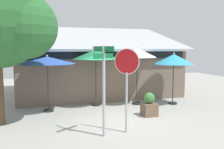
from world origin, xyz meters
TOP-DOWN VIEW (x-y plane):
  - ground_plane at (0.00, 0.00)m, footprint 28.00×28.00m
  - cafe_building at (0.26, 5.17)m, footprint 9.48×6.02m
  - street_sign_post at (-1.12, -1.97)m, footprint 0.73×0.79m
  - stop_sign at (-0.31, -1.85)m, footprint 0.67×0.55m
  - patio_umbrella_royal_blue_left at (-2.75, 1.56)m, footprint 2.43×2.43m
  - patio_umbrella_forest_green_center at (-0.49, 2.05)m, footprint 2.23×2.23m
  - patio_umbrella_ivory_right at (1.51, 1.72)m, footprint 1.91×1.91m
  - patio_umbrella_teal_far_right at (3.27, 1.26)m, footprint 1.94×1.94m
  - shade_tree at (-4.31, 0.14)m, footprint 3.99×3.69m
  - sidewalk_planter at (1.26, -0.28)m, footprint 0.57×0.57m

SIDE VIEW (x-z plane):
  - ground_plane at x=0.00m, z-range -0.10..0.00m
  - sidewalk_planter at x=1.26m, z-range -0.06..0.91m
  - cafe_building at x=0.26m, z-range -0.61..3.65m
  - street_sign_post at x=-1.12m, z-range 0.33..3.21m
  - stop_sign at x=-0.31m, z-range 0.58..3.38m
  - patio_umbrella_teal_far_right at x=3.27m, z-range 0.95..3.52m
  - patio_umbrella_royal_blue_left at x=-2.75m, z-range 1.01..3.51m
  - patio_umbrella_forest_green_center at x=-0.49m, z-range 1.08..3.90m
  - patio_umbrella_ivory_right at x=1.51m, z-range 1.11..3.99m
  - shade_tree at x=-4.31m, z-range 0.95..6.69m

